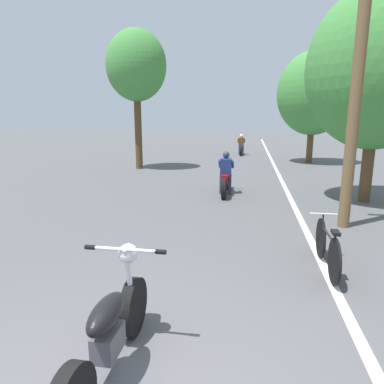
{
  "coord_description": "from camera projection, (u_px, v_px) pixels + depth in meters",
  "views": [
    {
      "loc": [
        1.06,
        -2.12,
        2.36
      ],
      "look_at": [
        -0.04,
        4.45,
        0.9
      ],
      "focal_mm": 32.0,
      "sensor_mm": 36.0,
      "label": 1
    }
  ],
  "objects": [
    {
      "name": "lane_stripe_edge",
      "position": [
        279.0,
        175.0,
        14.34
      ],
      "size": [
        0.14,
        48.0,
        0.01
      ],
      "primitive_type": "cube",
      "color": "white",
      "rests_on": "ground"
    },
    {
      "name": "roadside_tree_right_near",
      "position": [
        378.0,
        69.0,
        9.06
      ],
      "size": [
        3.73,
        3.35,
        5.77
      ],
      "color": "#513A23",
      "rests_on": "ground"
    },
    {
      "name": "motorcycle_foreground",
      "position": [
        110.0,
        331.0,
        3.13
      ],
      "size": [
        0.85,
        2.01,
        1.08
      ],
      "color": "black",
      "rests_on": "ground"
    },
    {
      "name": "motorcycle_rider_far",
      "position": [
        241.0,
        147.0,
        21.96
      ],
      "size": [
        0.5,
        1.95,
        1.31
      ],
      "color": "black",
      "rests_on": "ground"
    },
    {
      "name": "bicycle_parked",
      "position": [
        327.0,
        247.0,
        5.35
      ],
      "size": [
        0.44,
        1.68,
        0.8
      ],
      "color": "black",
      "rests_on": "ground"
    },
    {
      "name": "roadside_tree_left",
      "position": [
        136.0,
        67.0,
        15.14
      ],
      "size": [
        2.7,
        2.43,
        6.16
      ],
      "color": "#513A23",
      "rests_on": "ground"
    },
    {
      "name": "utility_pole",
      "position": [
        356.0,
        91.0,
        6.94
      ],
      "size": [
        1.1,
        0.24,
        5.58
      ],
      "color": "brown",
      "rests_on": "ground"
    },
    {
      "name": "motorcycle_rider_lead",
      "position": [
        226.0,
        178.0,
        10.68
      ],
      "size": [
        0.5,
        2.04,
        1.33
      ],
      "color": "black",
      "rests_on": "ground"
    },
    {
      "name": "roadside_tree_right_far",
      "position": [
        314.0,
        93.0,
        17.41
      ],
      "size": [
        3.67,
        3.3,
        5.67
      ],
      "color": "#513A23",
      "rests_on": "ground"
    }
  ]
}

